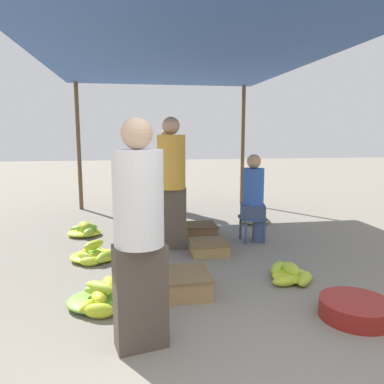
# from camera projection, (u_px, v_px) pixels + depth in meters

# --- Properties ---
(canopy_post_back_left) EXTENTS (0.08, 0.08, 2.55)m
(canopy_post_back_left) POSITION_uv_depth(u_px,v_px,m) (79.00, 147.00, 7.54)
(canopy_post_back_left) COLOR brown
(canopy_post_back_left) RESTS_ON ground
(canopy_post_back_right) EXTENTS (0.08, 0.08, 2.55)m
(canopy_post_back_right) POSITION_uv_depth(u_px,v_px,m) (243.00, 146.00, 8.08)
(canopy_post_back_right) COLOR brown
(canopy_post_back_right) RESTS_ON ground
(canopy_tarp) EXTENTS (3.83, 6.02, 0.04)m
(canopy_tarp) POSITION_uv_depth(u_px,v_px,m) (181.00, 54.00, 4.87)
(canopy_tarp) COLOR #33569E
(canopy_tarp) RESTS_ON canopy_post_front_left
(vendor_foreground) EXTENTS (0.42, 0.42, 1.66)m
(vendor_foreground) POSITION_uv_depth(u_px,v_px,m) (139.00, 233.00, 2.63)
(vendor_foreground) COLOR #4C4238
(vendor_foreground) RESTS_ON ground
(stool) EXTENTS (0.34, 0.34, 0.36)m
(stool) POSITION_uv_depth(u_px,v_px,m) (252.00, 221.00, 5.40)
(stool) COLOR #384C84
(stool) RESTS_ON ground
(vendor_seated) EXTENTS (0.41, 0.41, 1.26)m
(vendor_seated) POSITION_uv_depth(u_px,v_px,m) (254.00, 197.00, 5.35)
(vendor_seated) COLOR #384766
(vendor_seated) RESTS_ON ground
(basin_black) EXTENTS (0.60, 0.60, 0.16)m
(basin_black) POSITION_uv_depth(u_px,v_px,m) (356.00, 309.00, 3.17)
(basin_black) COLOR maroon
(basin_black) RESTS_ON ground
(banana_pile_left_0) EXTENTS (0.60, 0.59, 0.25)m
(banana_pile_left_0) POSITION_uv_depth(u_px,v_px,m) (100.00, 298.00, 3.37)
(banana_pile_left_0) COLOR #9FC430
(banana_pile_left_0) RESTS_ON ground
(banana_pile_left_1) EXTENTS (0.58, 0.64, 0.25)m
(banana_pile_left_1) POSITION_uv_depth(u_px,v_px,m) (94.00, 255.00, 4.61)
(banana_pile_left_1) COLOR #A7C72E
(banana_pile_left_1) RESTS_ON ground
(banana_pile_left_2) EXTENTS (0.50, 0.49, 0.22)m
(banana_pile_left_2) POSITION_uv_depth(u_px,v_px,m) (85.00, 230.00, 5.70)
(banana_pile_left_2) COLOR #8BBC33
(banana_pile_left_2) RESTS_ON ground
(banana_pile_right_0) EXTENTS (0.59, 0.55, 0.28)m
(banana_pile_right_0) POSITION_uv_depth(u_px,v_px,m) (255.00, 218.00, 6.56)
(banana_pile_right_0) COLOR #B5CD2C
(banana_pile_right_0) RESTS_ON ground
(banana_pile_right_1) EXTENTS (0.52, 0.63, 0.18)m
(banana_pile_right_1) POSITION_uv_depth(u_px,v_px,m) (290.00, 275.00, 3.98)
(banana_pile_right_1) COLOR #ABC92E
(banana_pile_right_1) RESTS_ON ground
(crate_near) EXTENTS (0.54, 0.54, 0.21)m
(crate_near) POSITION_uv_depth(u_px,v_px,m) (182.00, 283.00, 3.66)
(crate_near) COLOR #9E7A4C
(crate_near) RESTS_ON ground
(crate_mid) EXTENTS (0.48, 0.48, 0.18)m
(crate_mid) POSITION_uv_depth(u_px,v_px,m) (200.00, 230.00, 5.73)
(crate_mid) COLOR brown
(crate_mid) RESTS_ON ground
(crate_far) EXTENTS (0.49, 0.49, 0.16)m
(crate_far) POSITION_uv_depth(u_px,v_px,m) (208.00, 247.00, 4.89)
(crate_far) COLOR #9E7A4C
(crate_far) RESTS_ON ground
(shopper_walking_mid) EXTENTS (0.43, 0.43, 1.77)m
(shopper_walking_mid) POSITION_uv_depth(u_px,v_px,m) (171.00, 181.00, 5.00)
(shopper_walking_mid) COLOR #4C4238
(shopper_walking_mid) RESTS_ON ground
(shopper_walking_far) EXTENTS (0.41, 0.41, 1.64)m
(shopper_walking_far) POSITION_uv_depth(u_px,v_px,m) (167.00, 169.00, 7.42)
(shopper_walking_far) COLOR #4C4238
(shopper_walking_far) RESTS_ON ground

